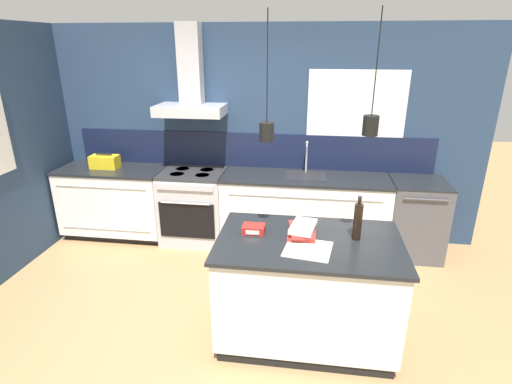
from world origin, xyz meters
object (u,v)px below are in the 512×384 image
Objects in this scene: book_stack at (302,230)px; oven_range at (194,206)px; dishwasher at (414,218)px; red_supply_box at (254,229)px; yellow_toolbox at (105,162)px; bottle_on_island at (358,221)px.

oven_range is at bearing 131.83° from book_stack.
dishwasher is at bearing 50.22° from book_stack.
red_supply_box is (-1.68, -1.54, 0.49)m from dishwasher.
dishwasher is 2.68× the size of yellow_toolbox.
yellow_toolbox reaches higher than oven_range.
red_supply_box is at bearing -36.32° from yellow_toolbox.
yellow_toolbox reaches higher than book_stack.
yellow_toolbox is (-1.12, 0.00, 0.54)m from oven_range.
book_stack is (-0.43, -0.00, -0.11)m from bottle_on_island.
dishwasher is 1.86m from bottle_on_island.
yellow_toolbox is at bearing 180.00° from dishwasher.
oven_range is at bearing -179.91° from dishwasher.
dishwasher is (2.66, 0.00, 0.00)m from oven_range.
oven_range is 2.45m from bottle_on_island.
book_stack is at bearing 0.08° from red_supply_box.
bottle_on_island is at bearing -27.77° from yellow_toolbox.
yellow_toolbox reaches higher than red_supply_box.
bottle_on_island is (1.81, -1.54, 0.61)m from oven_range.
bottle_on_island is at bearing -118.97° from dishwasher.
bottle_on_island reaches higher than book_stack.
yellow_toolbox is at bearing 179.78° from oven_range.
dishwasher is 4.98× the size of red_supply_box.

